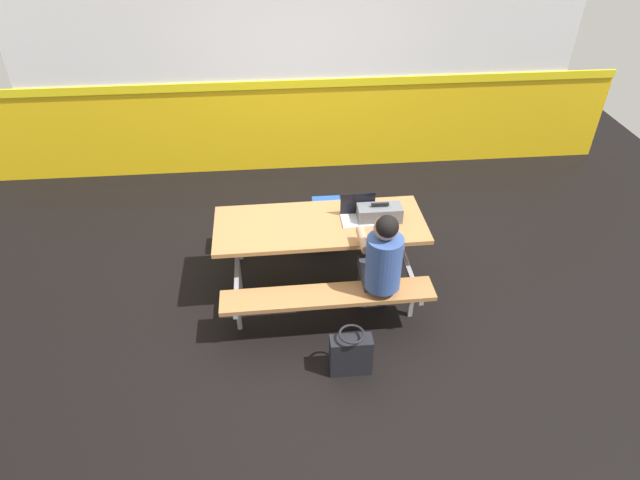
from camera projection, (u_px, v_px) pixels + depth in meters
name	position (u px, v px, depth m)	size (l,w,h in m)	color
ground_plane	(319.00, 286.00, 5.35)	(10.00, 10.00, 0.02)	black
accent_backdrop	(300.00, 74.00, 6.60)	(8.00, 0.14, 2.60)	yellow
picnic_table_main	(320.00, 238.00, 5.01)	(1.92, 1.57, 0.74)	#9E6B3D
student_nearer	(381.00, 261.00, 4.52)	(0.36, 0.53, 1.21)	#2D2D38
laptop_silver	(359.00, 214.00, 4.94)	(0.32, 0.22, 0.22)	silver
toolbox_grey	(379.00, 213.00, 4.92)	(0.40, 0.18, 0.18)	#595B60
backpack_dark	(326.00, 217.00, 5.93)	(0.30, 0.22, 0.44)	#1E47B2
tote_bag_bright	(351.00, 354.00, 4.38)	(0.34, 0.21, 0.43)	black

